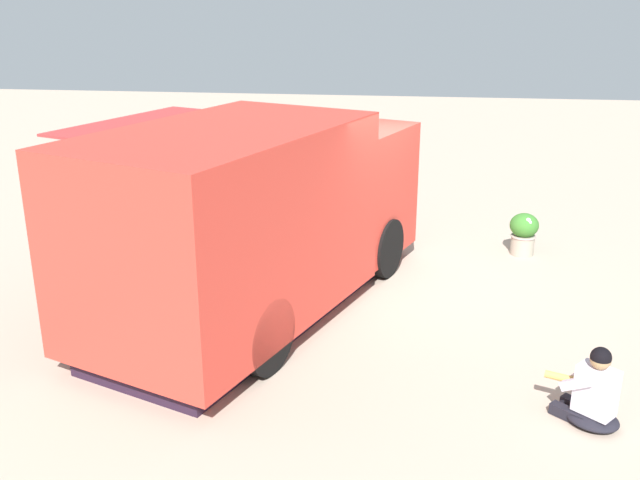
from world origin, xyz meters
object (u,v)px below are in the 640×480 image
object	(u,v)px
planter_flowering_near	(317,181)
person_customer	(592,395)
planter_flowering_far	(524,232)
food_truck	(260,220)

from	to	relation	value
planter_flowering_near	person_customer	bearing A→B (deg)	-64.23
person_customer	planter_flowering_near	bearing A→B (deg)	115.77
planter_flowering_near	planter_flowering_far	bearing A→B (deg)	-38.31
food_truck	person_customer	xyz separation A→B (m)	(3.72, -2.23, -0.91)
person_customer	planter_flowering_near	world-z (taller)	person_customer
planter_flowering_near	food_truck	bearing A→B (deg)	-89.79
planter_flowering_far	planter_flowering_near	bearing A→B (deg)	141.69
person_customer	planter_flowering_near	xyz separation A→B (m)	(-3.74, 7.74, 0.02)
planter_flowering_near	planter_flowering_far	xyz separation A→B (m)	(3.73, -2.94, 0.04)
food_truck	person_customer	world-z (taller)	food_truck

